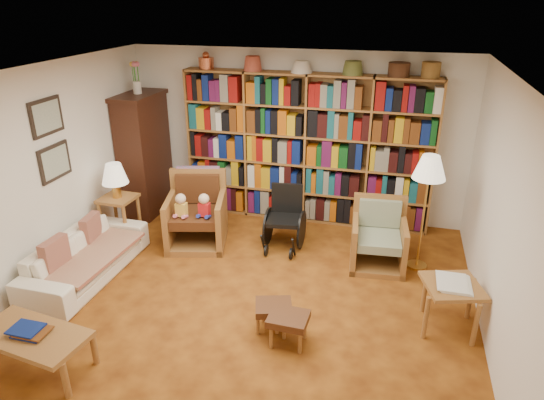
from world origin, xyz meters
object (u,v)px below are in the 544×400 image
(armchair_sage, at_px, (379,239))
(floor_lamp, at_px, (429,172))
(armchair_leather, at_px, (199,214))
(footstool_a, at_px, (274,309))
(sofa, at_px, (86,257))
(wheelchair, at_px, (285,219))
(side_table_papers, at_px, (452,291))
(footstool_b, at_px, (288,321))
(side_table_lamp, at_px, (119,208))
(coffee_table, at_px, (32,338))

(armchair_sage, height_order, floor_lamp, floor_lamp)
(armchair_leather, xyz_separation_m, footstool_a, (1.49, -1.66, -0.15))
(armchair_sage, xyz_separation_m, footstool_a, (-0.95, -1.68, -0.07))
(sofa, distance_m, armchair_sage, 3.64)
(footstool_a, bearing_deg, wheelchair, 99.81)
(floor_lamp, bearing_deg, side_table_papers, -76.78)
(armchair_sage, bearing_deg, footstool_b, -112.41)
(sofa, bearing_deg, side_table_lamp, 6.28)
(floor_lamp, height_order, coffee_table, floor_lamp)
(floor_lamp, bearing_deg, armchair_leather, -179.44)
(side_table_lamp, xyz_separation_m, footstool_b, (2.76, -1.56, -0.22))
(wheelchair, height_order, coffee_table, wheelchair)
(sofa, xyz_separation_m, footstool_a, (2.47, -0.42, -0.01))
(footstool_a, height_order, footstool_b, footstool_b)
(coffee_table, bearing_deg, armchair_leather, 80.46)
(floor_lamp, xyz_separation_m, footstool_b, (-1.26, -1.85, -1.01))
(footstool_b, bearing_deg, side_table_papers, 22.99)
(footstool_b, bearing_deg, armchair_sage, 67.59)
(armchair_leather, bearing_deg, side_table_papers, -19.84)
(sofa, relative_size, side_table_papers, 2.69)
(side_table_lamp, height_order, footstool_a, side_table_lamp)
(sofa, distance_m, wheelchair, 2.56)
(side_table_lamp, height_order, footstool_b, side_table_lamp)
(armchair_sage, distance_m, coffee_table, 4.04)
(side_table_papers, relative_size, footstool_b, 1.70)
(armchair_leather, height_order, wheelchair, armchair_leather)
(side_table_lamp, xyz_separation_m, coffee_table, (0.61, -2.51, -0.12))
(sofa, distance_m, footstool_a, 2.50)
(sofa, relative_size, armchair_leather, 1.82)
(sofa, distance_m, side_table_lamp, 1.00)
(coffee_table, bearing_deg, footstool_a, 29.71)
(side_table_papers, bearing_deg, footstool_a, -164.19)
(sofa, distance_m, side_table_papers, 4.20)
(side_table_papers, xyz_separation_m, coffee_table, (-3.69, -1.61, -0.09))
(side_table_lamp, distance_m, floor_lamp, 4.11)
(side_table_lamp, height_order, coffee_table, side_table_lamp)
(sofa, bearing_deg, coffee_table, -161.39)
(wheelchair, bearing_deg, coffee_table, -119.45)
(footstool_b, bearing_deg, side_table_lamp, 150.56)
(armchair_leather, xyz_separation_m, coffee_table, (-0.47, -2.77, -0.04))
(armchair_sage, distance_m, floor_lamp, 1.08)
(armchair_sage, relative_size, wheelchair, 0.97)
(footstool_a, bearing_deg, floor_lamp, 49.22)
(armchair_sage, relative_size, footstool_b, 2.13)
(armchair_sage, relative_size, footstool_a, 1.91)
(armchair_sage, bearing_deg, armchair_leather, -179.41)
(sofa, relative_size, wheelchair, 2.08)
(side_table_lamp, relative_size, side_table_papers, 0.96)
(side_table_lamp, xyz_separation_m, footstool_a, (2.57, -1.39, -0.23))
(sofa, bearing_deg, floor_lamp, -71.78)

